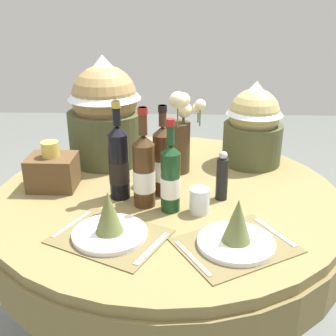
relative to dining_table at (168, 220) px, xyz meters
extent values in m
cylinder|color=olive|center=(0.00, 0.00, 0.12)|extent=(1.36, 1.36, 0.04)
cylinder|color=olive|center=(0.00, 0.00, 0.02)|extent=(1.38, 1.38, 0.15)
cylinder|color=black|center=(0.00, 0.00, -0.25)|extent=(0.12, 0.12, 0.70)
cylinder|color=black|center=(0.00, 0.00, -0.62)|extent=(0.81, 0.81, 0.03)
cube|color=brown|center=(-0.17, -0.35, 0.14)|extent=(0.42, 0.38, 0.00)
cylinder|color=white|center=(-0.17, -0.35, 0.15)|extent=(0.24, 0.24, 0.02)
cone|color=#606B38|center=(-0.17, -0.35, 0.23)|extent=(0.09, 0.09, 0.14)
cube|color=silver|center=(-0.31, -0.29, 0.14)|extent=(0.09, 0.18, 0.00)
cube|color=silver|center=(-0.03, -0.42, 0.14)|extent=(0.10, 0.18, 0.00)
cube|color=brown|center=(0.22, -0.39, 0.14)|extent=(0.42, 0.39, 0.00)
cylinder|color=white|center=(0.22, -0.39, 0.15)|extent=(0.24, 0.24, 0.02)
cone|color=#606B38|center=(0.22, -0.39, 0.23)|extent=(0.09, 0.09, 0.14)
cube|color=silver|center=(0.09, -0.47, 0.14)|extent=(0.11, 0.17, 0.00)
cube|color=silver|center=(0.36, -0.31, 0.14)|extent=(0.11, 0.17, 0.00)
cylinder|color=#47331E|center=(0.04, 0.19, 0.25)|extent=(0.11, 0.11, 0.22)
sphere|color=beige|center=(0.06, 0.20, 0.41)|extent=(0.07, 0.07, 0.07)
cylinder|color=#4C7038|center=(0.06, 0.20, 0.37)|extent=(0.01, 0.01, 0.03)
sphere|color=beige|center=(0.06, 0.19, 0.46)|extent=(0.06, 0.06, 0.06)
cylinder|color=#4C7038|center=(0.06, 0.19, 0.40)|extent=(0.01, 0.01, 0.08)
sphere|color=beige|center=(0.13, 0.15, 0.45)|extent=(0.05, 0.05, 0.05)
cylinder|color=#4C7038|center=(0.13, 0.15, 0.40)|extent=(0.01, 0.01, 0.08)
sphere|color=beige|center=(0.12, 0.20, 0.42)|extent=(0.05, 0.05, 0.05)
cylinder|color=#4C7038|center=(0.12, 0.20, 0.38)|extent=(0.01, 0.01, 0.05)
sphere|color=beige|center=(0.04, 0.12, 0.47)|extent=(0.07, 0.07, 0.07)
cylinder|color=#4C7038|center=(0.04, 0.12, 0.40)|extent=(0.01, 0.01, 0.09)
cylinder|color=black|center=(-0.18, -0.07, 0.26)|extent=(0.08, 0.08, 0.25)
cylinder|color=black|center=(-0.18, -0.07, 0.24)|extent=(0.08, 0.08, 0.09)
cone|color=black|center=(-0.18, -0.07, 0.41)|extent=(0.08, 0.08, 0.03)
cylinder|color=black|center=(-0.18, -0.07, 0.47)|extent=(0.03, 0.03, 0.09)
cylinder|color=#B29933|center=(-0.18, -0.07, 0.50)|extent=(0.03, 0.03, 0.02)
cylinder|color=#422814|center=(-0.02, -0.03, 0.26)|extent=(0.07, 0.07, 0.24)
cylinder|color=silver|center=(-0.02, -0.03, 0.24)|extent=(0.08, 0.08, 0.08)
cone|color=#422814|center=(-0.02, -0.03, 0.39)|extent=(0.07, 0.07, 0.03)
cylinder|color=#422814|center=(-0.02, -0.03, 0.45)|extent=(0.03, 0.03, 0.08)
cylinder|color=black|center=(-0.02, -0.03, 0.47)|extent=(0.03, 0.03, 0.02)
cylinder|color=#422814|center=(-0.08, -0.13, 0.25)|extent=(0.08, 0.08, 0.24)
cylinder|color=silver|center=(-0.08, -0.13, 0.24)|extent=(0.08, 0.08, 0.08)
cone|color=#422814|center=(-0.08, -0.13, 0.39)|extent=(0.08, 0.08, 0.04)
cylinder|color=#422814|center=(-0.08, -0.13, 0.46)|extent=(0.03, 0.03, 0.10)
cylinder|color=maroon|center=(-0.08, -0.13, 0.49)|extent=(0.03, 0.03, 0.02)
cylinder|color=#143819|center=(0.02, -0.16, 0.25)|extent=(0.07, 0.07, 0.22)
cylinder|color=silver|center=(0.02, -0.16, 0.23)|extent=(0.07, 0.07, 0.07)
cone|color=#143819|center=(0.02, -0.16, 0.37)|extent=(0.07, 0.07, 0.03)
cylinder|color=#143819|center=(0.02, -0.16, 0.43)|extent=(0.03, 0.03, 0.09)
cylinder|color=maroon|center=(0.02, -0.16, 0.46)|extent=(0.03, 0.03, 0.02)
cylinder|color=silver|center=(0.12, -0.18, 0.18)|extent=(0.07, 0.07, 0.09)
cylinder|color=black|center=(0.21, -0.07, 0.22)|extent=(0.04, 0.04, 0.16)
sphere|color=#B7B7BC|center=(0.21, -0.07, 0.31)|extent=(0.03, 0.03, 0.03)
cylinder|color=#474C2D|center=(-0.29, 0.32, 0.25)|extent=(0.34, 0.34, 0.23)
sphere|color=#9E7F4C|center=(-0.29, 0.32, 0.43)|extent=(0.29, 0.29, 0.29)
cone|color=silver|center=(-0.29, 0.32, 0.53)|extent=(0.33, 0.33, 0.19)
cylinder|color=#474C2D|center=(0.37, 0.31, 0.23)|extent=(0.27, 0.27, 0.18)
sphere|color=tan|center=(0.37, 0.31, 0.37)|extent=(0.23, 0.23, 0.23)
cone|color=silver|center=(0.37, 0.31, 0.44)|extent=(0.25, 0.25, 0.15)
cube|color=brown|center=(-0.46, 0.01, 0.20)|extent=(0.18, 0.15, 0.13)
cylinder|color=gold|center=(-0.46, 0.01, 0.30)|extent=(0.07, 0.07, 0.06)
camera|label=1|loc=(0.06, -1.47, 0.85)|focal=43.90mm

